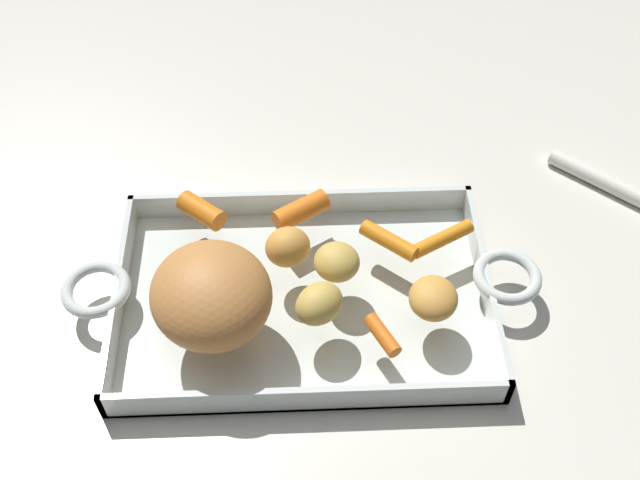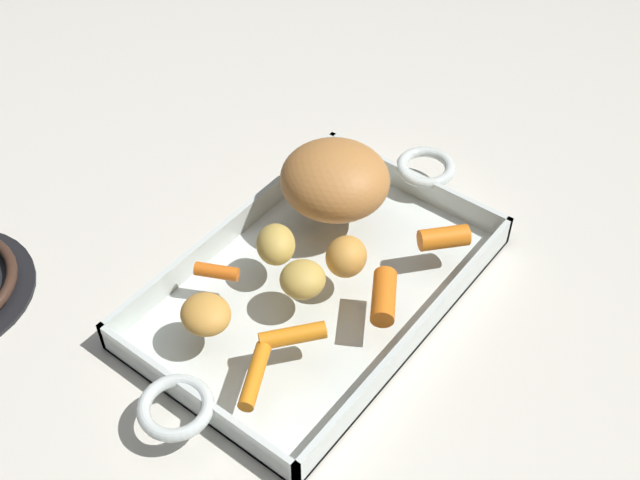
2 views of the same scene
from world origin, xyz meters
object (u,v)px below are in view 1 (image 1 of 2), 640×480
roasting_dish (307,296)px  baby_carrot_long (393,241)px  baby_carrot_northwest (205,211)px  potato_whole (437,298)px  potato_near_roast (341,262)px  potato_golden_small (323,304)px  pork_roast (215,295)px  baby_carrot_short (303,210)px  baby_carrot_southwest (387,335)px  baby_carrot_northeast (446,239)px  potato_golden_large (292,247)px

roasting_dish → baby_carrot_long: (-0.09, -0.04, 0.04)m
baby_carrot_northwest → potato_whole: size_ratio=1.03×
roasting_dish → potato_near_roast: bearing=-167.1°
potato_golden_small → potato_whole: (-0.11, -0.00, -0.00)m
roasting_dish → potato_golden_small: (-0.01, 0.04, 0.05)m
pork_roast → baby_carrot_long: bearing=-154.9°
baby_carrot_short → baby_carrot_southwest: (-0.07, 0.15, -0.00)m
potato_golden_small → potato_whole: bearing=-177.7°
baby_carrot_long → potato_near_roast: (0.06, 0.03, 0.01)m
pork_roast → baby_carrot_southwest: 0.16m
pork_roast → baby_carrot_southwest: size_ratio=2.67×
baby_carrot_northeast → potato_golden_small: 0.15m
roasting_dish → potato_golden_large: potato_golden_large is taller
baby_carrot_southwest → potato_golden_small: bearing=-27.4°
pork_roast → potato_golden_large: bearing=-136.3°
potato_golden_small → potato_whole: 0.11m
roasting_dish → baby_carrot_southwest: 0.11m
baby_carrot_northwest → pork_roast: bearing=98.9°
roasting_dish → baby_carrot_long: baby_carrot_long is taller
baby_carrot_southwest → roasting_dish: bearing=-45.0°
baby_carrot_northwest → baby_carrot_northeast: size_ratio=0.75×
roasting_dish → potato_near_roast: (-0.03, -0.01, 0.05)m
roasting_dish → potato_golden_small: bearing=109.0°
baby_carrot_northwest → potato_near_roast: bearing=150.7°
baby_carrot_southwest → baby_carrot_northeast: bearing=-122.4°
pork_roast → baby_carrot_long: size_ratio=1.88×
baby_carrot_long → potato_golden_small: (0.07, 0.08, 0.01)m
pork_roast → roasting_dish: bearing=-153.6°
baby_carrot_southwest → baby_carrot_short: bearing=-64.4°
potato_near_roast → potato_whole: size_ratio=0.90×
potato_golden_large → baby_carrot_northwest: bearing=-33.4°
pork_roast → potato_whole: 0.21m
potato_whole → baby_carrot_northeast: bearing=-104.7°
roasting_dish → baby_carrot_long: bearing=-156.1°
pork_roast → baby_carrot_short: pork_roast is taller
roasting_dish → potato_golden_small: potato_golden_small is taller
baby_carrot_northwest → baby_carrot_northeast: bearing=169.8°
baby_carrot_short → baby_carrot_southwest: 0.17m
potato_golden_large → potato_whole: potato_golden_large is taller
baby_carrot_long → potato_whole: (-0.03, 0.08, 0.01)m
baby_carrot_short → baby_carrot_long: bearing=155.1°
roasting_dish → baby_carrot_northeast: 0.15m
baby_carrot_southwest → potato_golden_large: size_ratio=0.98×
potato_near_roast → potato_whole: (-0.09, 0.05, -0.00)m
potato_golden_small → potato_whole: potato_golden_small is taller
baby_carrot_northeast → potato_golden_small: potato_golden_small is taller
potato_near_roast → potato_whole: potato_near_roast is taller
roasting_dish → baby_carrot_short: baby_carrot_short is taller
baby_carrot_southwest → potato_near_roast: (0.04, -0.08, 0.01)m
baby_carrot_southwest → potato_golden_large: bearing=-48.6°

